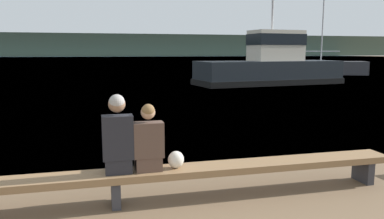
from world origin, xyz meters
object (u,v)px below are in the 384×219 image
Objects in this scene: bench_main at (115,178)px; person_left at (118,138)px; tugboat_red at (270,67)px; moored_sailboat at (325,68)px; shopping_bag at (176,160)px; person_right at (148,143)px.

person_left is (0.05, 0.00, 0.56)m from bench_main.
person_left is 20.38m from tugboat_red.
moored_sailboat is (9.26, 8.01, -0.44)m from tugboat_red.
moored_sailboat reaches higher than person_left.
shopping_bag is 0.02× the size of tugboat_red.
shopping_bag is (0.85, 0.01, 0.20)m from bench_main.
moored_sailboat reaches higher than person_right.
person_right reaches higher than bench_main.
shopping_bag is (0.80, 0.01, -0.36)m from person_left.
bench_main is at bearing 141.21° from tugboat_red.
person_right is (0.46, 0.01, 0.47)m from bench_main.
tugboat_red is (10.19, 17.41, 0.23)m from person_right.
tugboat_red is (9.80, 17.41, 0.50)m from shopping_bag.
person_left is 1.15× the size of person_right.
shopping_bag is 31.77m from moored_sailboat.
bench_main is 7.87× the size of person_left.
shopping_bag is at bearing 0.12° from person_right.
tugboat_red reaches higher than person_left.
person_right is at bearing -179.88° from shopping_bag.
tugboat_red reaches higher than bench_main.
person_right is at bearing 163.29° from moored_sailboat.
moored_sailboat is at bearing 53.13° from shopping_bag.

